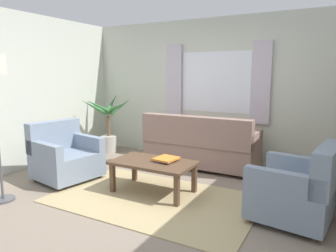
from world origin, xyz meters
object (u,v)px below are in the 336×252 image
(book_stack_on_table, at_px, (166,159))
(potted_plant, at_px, (108,126))
(coffee_table, at_px, (153,165))
(armchair_right, at_px, (298,190))
(couch, at_px, (200,146))
(armchair_left, at_px, (65,156))

(book_stack_on_table, bearing_deg, potted_plant, 146.99)
(coffee_table, bearing_deg, armchair_right, 1.50)
(couch, bearing_deg, armchair_left, 44.52)
(couch, height_order, book_stack_on_table, couch)
(armchair_right, distance_m, book_stack_on_table, 1.67)
(armchair_left, bearing_deg, armchair_right, -75.87)
(couch, distance_m, coffee_table, 1.39)
(armchair_left, height_order, book_stack_on_table, armchair_left)
(book_stack_on_table, bearing_deg, armchair_left, -170.81)
(armchair_left, distance_m, potted_plant, 1.72)
(armchair_right, bearing_deg, potted_plant, -102.99)
(armchair_right, relative_size, coffee_table, 0.86)
(armchair_right, xyz_separation_m, potted_plant, (-3.79, 1.42, 0.19))
(armchair_left, distance_m, book_stack_on_table, 1.65)
(book_stack_on_table, bearing_deg, couch, 91.98)
(armchair_left, xyz_separation_m, coffee_table, (1.48, 0.17, 0.03))
(coffee_table, relative_size, potted_plant, 0.91)
(armchair_right, relative_size, potted_plant, 0.78)
(armchair_left, xyz_separation_m, book_stack_on_table, (1.62, 0.26, 0.11))
(couch, xyz_separation_m, potted_plant, (-2.07, 0.09, 0.17))
(armchair_left, xyz_separation_m, armchair_right, (3.29, 0.22, 0.00))
(armchair_left, bearing_deg, book_stack_on_table, -70.44)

